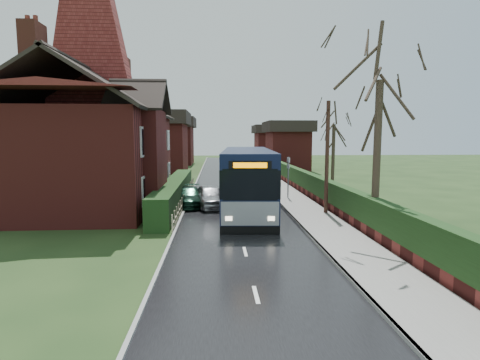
{
  "coord_description": "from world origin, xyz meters",
  "views": [
    {
      "loc": [
        -1.1,
        -20.12,
        4.48
      ],
      "look_at": [
        0.37,
        2.92,
        1.8
      ],
      "focal_mm": 28.0,
      "sensor_mm": 36.0,
      "label": 1
    }
  ],
  "objects": [
    {
      "name": "front_hedge",
      "position": [
        -3.9,
        5.0,
        0.8
      ],
      "size": [
        1.2,
        16.0,
        1.6
      ],
      "primitive_type": "cube",
      "color": "black",
      "rests_on": "ground"
    },
    {
      "name": "road",
      "position": [
        0.0,
        10.0,
        0.01
      ],
      "size": [
        6.0,
        100.0,
        0.02
      ],
      "primitive_type": "cube",
      "color": "black",
      "rests_on": "ground"
    },
    {
      "name": "car_silver",
      "position": [
        -1.5,
        3.5,
        0.71
      ],
      "size": [
        2.42,
        4.41,
        1.42
      ],
      "primitive_type": "imported",
      "rotation": [
        0.0,
        0.0,
        0.19
      ],
      "color": "#B7B8BD",
      "rests_on": "ground"
    },
    {
      "name": "tree_house_side",
      "position": [
        -9.26,
        17.9,
        7.57
      ],
      "size": [
        4.46,
        4.46,
        10.13
      ],
      "color": "#362820",
      "rests_on": "ground"
    },
    {
      "name": "kerb_left",
      "position": [
        -3.05,
        10.0,
        0.05
      ],
      "size": [
        0.12,
        100.0,
        0.1
      ],
      "primitive_type": "cube",
      "color": "gray",
      "rests_on": "ground"
    },
    {
      "name": "pavement",
      "position": [
        4.25,
        10.0,
        0.07
      ],
      "size": [
        2.5,
        100.0,
        0.14
      ],
      "primitive_type": "cube",
      "color": "slate",
      "rests_on": "ground"
    },
    {
      "name": "car_distant",
      "position": [
        2.0,
        43.37,
        0.64
      ],
      "size": [
        1.95,
        4.05,
        1.28
      ],
      "primitive_type": "imported",
      "rotation": [
        0.0,
        0.0,
        3.3
      ],
      "color": "#101C31",
      "rests_on": "ground"
    },
    {
      "name": "picket_fence",
      "position": [
        -3.15,
        5.0,
        0.45
      ],
      "size": [
        0.1,
        16.0,
        0.9
      ],
      "primitive_type": null,
      "color": "tan",
      "rests_on": "ground"
    },
    {
      "name": "right_wall_hedge",
      "position": [
        5.8,
        10.0,
        1.02
      ],
      "size": [
        0.6,
        50.0,
        1.8
      ],
      "color": "maroon",
      "rests_on": "ground"
    },
    {
      "name": "tree_right_near",
      "position": [
        6.0,
        -4.0,
        7.38
      ],
      "size": [
        4.58,
        4.58,
        9.88
      ],
      "color": "#35291F",
      "rests_on": "ground"
    },
    {
      "name": "tree_right_far",
      "position": [
        9.0,
        11.63,
        5.91
      ],
      "size": [
        4.09,
        4.09,
        7.91
      ],
      "color": "#33271E",
      "rests_on": "ground"
    },
    {
      "name": "bus",
      "position": [
        0.8,
        2.56,
        1.84
      ],
      "size": [
        3.54,
        12.34,
        3.7
      ],
      "rotation": [
        0.0,
        0.0,
        -0.06
      ],
      "color": "black",
      "rests_on": "ground"
    },
    {
      "name": "bus_stop_sign",
      "position": [
        4.0,
        6.0,
        2.02
      ],
      "size": [
        0.14,
        0.46,
        3.07
      ],
      "rotation": [
        0.0,
        0.0,
        0.16
      ],
      "color": "slate",
      "rests_on": "ground"
    },
    {
      "name": "ground",
      "position": [
        0.0,
        0.0,
        0.0
      ],
      "size": [
        140.0,
        140.0,
        0.0
      ],
      "primitive_type": "plane",
      "color": "#344C20",
      "rests_on": "ground"
    },
    {
      "name": "car_green",
      "position": [
        -2.9,
        4.0,
        0.62
      ],
      "size": [
        2.0,
        4.36,
        1.23
      ],
      "primitive_type": "imported",
      "rotation": [
        0.0,
        0.0,
        0.07
      ],
      "color": "black",
      "rests_on": "ground"
    },
    {
      "name": "telegraph_pole",
      "position": [
        5.17,
        0.68,
        3.27
      ],
      "size": [
        0.33,
        0.81,
        6.47
      ],
      "rotation": [
        0.0,
        0.0,
        -0.32
      ],
      "color": "#311C15",
      "rests_on": "ground"
    },
    {
      "name": "kerb_right",
      "position": [
        3.05,
        10.0,
        0.07
      ],
      "size": [
        0.12,
        100.0,
        0.14
      ],
      "primitive_type": "cube",
      "color": "gray",
      "rests_on": "ground"
    },
    {
      "name": "brick_house",
      "position": [
        -8.73,
        4.78,
        4.38
      ],
      "size": [
        9.3,
        14.6,
        10.3
      ],
      "color": "maroon",
      "rests_on": "ground"
    }
  ]
}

